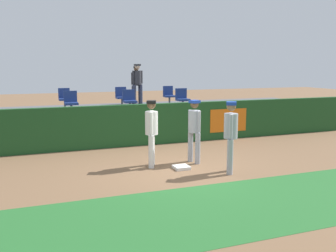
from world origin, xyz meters
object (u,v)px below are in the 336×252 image
(first_base, at_px, (181,167))
(seat_front_right, at_px, (182,98))
(player_fielder_home, at_px, (152,129))
(player_runner_visitor, at_px, (231,132))
(seat_back_center, at_px, (121,96))
(seat_front_left, at_px, (71,101))
(spectator_capped, at_px, (138,81))
(seat_front_center, at_px, (129,99))
(player_coach_visitor, at_px, (194,127))
(seat_back_right, at_px, (169,94))
(seat_back_left, at_px, (64,97))
(spectator_hooded, at_px, (136,82))

(first_base, bearing_deg, seat_front_right, 66.94)
(player_fielder_home, distance_m, player_runner_visitor, 2.11)
(seat_front_right, relative_size, seat_back_center, 1.00)
(seat_front_left, height_order, spectator_capped, spectator_capped)
(seat_front_center, bearing_deg, player_coach_visitor, -80.42)
(seat_front_left, relative_size, seat_front_center, 1.00)
(seat_back_right, distance_m, spectator_capped, 1.58)
(seat_back_center, bearing_deg, first_base, -90.07)
(seat_front_center, height_order, spectator_capped, spectator_capped)
(seat_back_left, relative_size, spectator_hooded, 0.50)
(seat_back_right, height_order, spectator_hooded, spectator_hooded)
(player_coach_visitor, bearing_deg, player_fielder_home, -106.68)
(player_fielder_home, bearing_deg, first_base, 72.44)
(seat_back_center, relative_size, spectator_capped, 0.47)
(seat_front_center, distance_m, spectator_hooded, 3.18)
(first_base, relative_size, player_coach_visitor, 0.23)
(player_runner_visitor, distance_m, player_coach_visitor, 1.32)
(seat_back_left, bearing_deg, player_coach_visitor, -64.38)
(player_coach_visitor, xyz_separation_m, seat_back_right, (1.56, 6.05, 0.43))
(seat_back_center, bearing_deg, player_fielder_home, -96.21)
(seat_back_right, height_order, seat_back_center, same)
(seat_front_right, relative_size, spectator_capped, 0.47)
(first_base, height_order, spectator_capped, spectator_capped)
(first_base, height_order, seat_front_center, seat_front_center)
(player_runner_visitor, bearing_deg, player_coach_visitor, -130.38)
(player_coach_visitor, height_order, seat_front_center, seat_front_center)
(player_fielder_home, distance_m, spectator_capped, 7.17)
(seat_back_left, xyz_separation_m, spectator_hooded, (3.30, 1.13, 0.51))
(seat_back_right, bearing_deg, first_base, -108.15)
(player_runner_visitor, xyz_separation_m, seat_front_right, (1.00, 5.49, 0.40))
(seat_front_right, xyz_separation_m, seat_back_center, (-2.01, 1.80, -0.00))
(player_coach_visitor, relative_size, spectator_capped, 0.98)
(player_coach_visitor, height_order, spectator_hooded, spectator_hooded)
(player_fielder_home, height_order, player_runner_visitor, player_runner_visitor)
(player_runner_visitor, xyz_separation_m, seat_back_center, (-1.01, 7.29, 0.40))
(player_coach_visitor, distance_m, spectator_capped, 7.05)
(first_base, relative_size, seat_front_center, 0.48)
(player_fielder_home, distance_m, seat_back_right, 6.63)
(spectator_hooded, bearing_deg, seat_back_left, 26.28)
(player_runner_visitor, bearing_deg, seat_front_center, -137.60)
(seat_front_left, bearing_deg, seat_front_right, 0.00)
(seat_front_left, relative_size, seat_back_left, 1.00)
(seat_back_left, distance_m, spectator_hooded, 3.53)
(seat_back_center, bearing_deg, seat_back_right, -0.00)
(player_fielder_home, height_order, spectator_capped, spectator_capped)
(seat_front_left, bearing_deg, player_coach_visitor, -56.13)
(seat_front_left, height_order, seat_back_center, same)
(seat_back_right, relative_size, seat_back_left, 1.00)
(seat_back_left, height_order, spectator_capped, spectator_capped)
(player_coach_visitor, relative_size, seat_front_left, 2.10)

